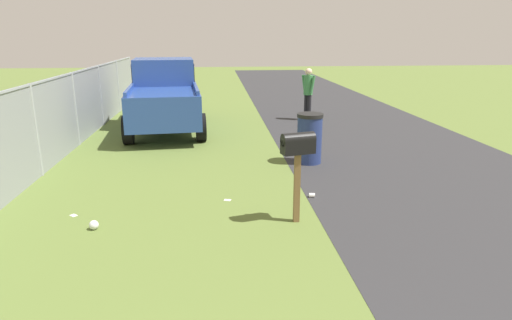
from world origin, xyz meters
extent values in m
cube|color=#2D2D30|center=(6.00, -4.36, 0.00)|extent=(60.00, 5.51, 0.01)
cube|color=brown|center=(6.60, -1.23, 0.55)|extent=(0.09, 0.09, 1.10)
cube|color=black|center=(6.60, -1.23, 1.21)|extent=(0.32, 0.53, 0.22)
cylinder|color=black|center=(6.60, -1.23, 1.32)|extent=(0.32, 0.53, 0.20)
cube|color=red|center=(6.71, -1.23, 1.27)|extent=(0.02, 0.04, 0.18)
cube|color=#284793|center=(13.66, 1.49, 0.88)|extent=(5.18, 2.34, 0.90)
cube|color=#284793|center=(14.26, 1.54, 1.71)|extent=(1.86, 1.90, 0.76)
cube|color=black|center=(14.26, 1.54, 1.71)|extent=(1.81, 1.93, 0.53)
cube|color=#284793|center=(12.48, 2.27, 1.39)|extent=(2.61, 0.31, 0.12)
cube|color=#284793|center=(12.63, 0.51, 1.39)|extent=(2.61, 0.31, 0.12)
cylinder|color=black|center=(15.23, 2.58, 0.38)|extent=(0.78, 0.32, 0.76)
cylinder|color=black|center=(15.39, 0.68, 0.38)|extent=(0.78, 0.32, 0.76)
cylinder|color=black|center=(11.92, 2.29, 0.38)|extent=(0.78, 0.32, 0.76)
cylinder|color=black|center=(12.09, 0.39, 0.38)|extent=(0.78, 0.32, 0.76)
cylinder|color=navy|center=(9.76, -2.10, 0.52)|extent=(0.55, 0.55, 1.05)
cylinder|color=black|center=(9.76, -2.10, 1.09)|extent=(0.58, 0.58, 0.08)
cylinder|color=black|center=(14.77, -3.15, 0.43)|extent=(0.14, 0.14, 0.85)
cylinder|color=black|center=(14.88, -3.08, 0.43)|extent=(0.14, 0.14, 0.85)
cylinder|color=#3F8C4C|center=(14.82, -3.11, 1.18)|extent=(0.30, 0.30, 0.64)
sphere|color=beige|center=(14.82, -3.11, 1.61)|extent=(0.23, 0.23, 0.23)
cylinder|color=#3F8C4C|center=(14.66, -3.22, 1.21)|extent=(0.09, 0.18, 0.58)
cylinder|color=#3F8C4C|center=(14.99, -3.00, 1.21)|extent=(0.09, 0.18, 0.58)
cylinder|color=#9EA3A8|center=(9.35, 3.58, 0.94)|extent=(0.07, 0.07, 1.89)
cylinder|color=#9EA3A8|center=(11.95, 3.58, 0.94)|extent=(0.07, 0.07, 1.89)
cylinder|color=#9EA3A8|center=(14.56, 3.58, 0.94)|extent=(0.07, 0.07, 1.89)
cylinder|color=#9EA3A8|center=(17.17, 3.58, 0.94)|extent=(0.07, 0.07, 1.89)
cylinder|color=#9EA3A8|center=(19.77, 3.58, 0.94)|extent=(0.07, 0.07, 1.89)
cube|color=#9EA3A8|center=(10.65, 3.58, 1.86)|extent=(18.24, 0.04, 0.04)
cube|color=gray|center=(10.65, 3.58, 0.94)|extent=(18.24, 0.01, 1.89)
cylinder|color=white|center=(7.59, -1.70, 0.04)|extent=(0.09, 0.11, 0.08)
sphere|color=silver|center=(6.58, 1.83, 0.07)|extent=(0.14, 0.14, 0.14)
cube|color=silver|center=(7.59, -0.19, 0.00)|extent=(0.11, 0.14, 0.01)
cube|color=silver|center=(7.14, 2.30, 0.00)|extent=(0.14, 0.14, 0.01)
camera|label=1|loc=(0.40, -0.03, 2.81)|focal=30.64mm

